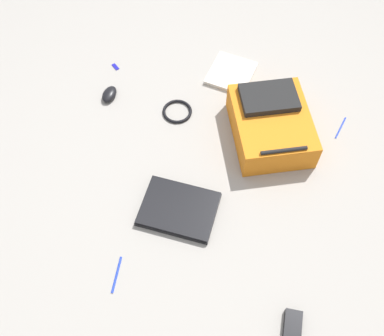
{
  "coord_description": "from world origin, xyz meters",
  "views": [
    {
      "loc": [
        -0.19,
        1.07,
        1.75
      ],
      "look_at": [
        0.03,
        0.03,
        0.02
      ],
      "focal_mm": 43.79,
      "sensor_mm": 36.0,
      "label": 1
    }
  ],
  "objects_px": {
    "backpack": "(271,124)",
    "pen_black": "(341,128)",
    "cable_coil": "(177,111)",
    "power_brick": "(292,327)",
    "book_blue": "(231,73)",
    "laptop": "(179,209)",
    "computer_mouse": "(109,94)",
    "pen_blue": "(116,274)",
    "usb_stick": "(115,67)"
  },
  "relations": [
    {
      "from": "book_blue",
      "to": "usb_stick",
      "type": "distance_m",
      "value": 0.59
    },
    {
      "from": "computer_mouse",
      "to": "cable_coil",
      "type": "xyz_separation_m",
      "value": [
        -0.34,
        0.03,
        -0.01
      ]
    },
    {
      "from": "laptop",
      "to": "computer_mouse",
      "type": "distance_m",
      "value": 0.7
    },
    {
      "from": "computer_mouse",
      "to": "pen_blue",
      "type": "height_order",
      "value": "computer_mouse"
    },
    {
      "from": "cable_coil",
      "to": "pen_blue",
      "type": "distance_m",
      "value": 0.82
    },
    {
      "from": "backpack",
      "to": "power_brick",
      "type": "xyz_separation_m",
      "value": [
        -0.19,
        0.85,
        -0.06
      ]
    },
    {
      "from": "usb_stick",
      "to": "pen_blue",
      "type": "bearing_deg",
      "value": 106.88
    },
    {
      "from": "cable_coil",
      "to": "laptop",
      "type": "bearing_deg",
      "value": 103.42
    },
    {
      "from": "backpack",
      "to": "pen_black",
      "type": "distance_m",
      "value": 0.35
    },
    {
      "from": "backpack",
      "to": "laptop",
      "type": "xyz_separation_m",
      "value": [
        0.32,
        0.47,
        -0.06
      ]
    },
    {
      "from": "computer_mouse",
      "to": "power_brick",
      "type": "height_order",
      "value": "computer_mouse"
    },
    {
      "from": "book_blue",
      "to": "computer_mouse",
      "type": "distance_m",
      "value": 0.61
    },
    {
      "from": "computer_mouse",
      "to": "power_brick",
      "type": "relative_size",
      "value": 0.83
    },
    {
      "from": "cable_coil",
      "to": "pen_blue",
      "type": "height_order",
      "value": "cable_coil"
    },
    {
      "from": "backpack",
      "to": "computer_mouse",
      "type": "distance_m",
      "value": 0.79
    },
    {
      "from": "computer_mouse",
      "to": "usb_stick",
      "type": "height_order",
      "value": "computer_mouse"
    },
    {
      "from": "backpack",
      "to": "usb_stick",
      "type": "bearing_deg",
      "value": -17.71
    },
    {
      "from": "laptop",
      "to": "pen_black",
      "type": "bearing_deg",
      "value": -138.47
    },
    {
      "from": "book_blue",
      "to": "cable_coil",
      "type": "height_order",
      "value": "book_blue"
    },
    {
      "from": "cable_coil",
      "to": "power_brick",
      "type": "bearing_deg",
      "value": 125.25
    },
    {
      "from": "book_blue",
      "to": "cable_coil",
      "type": "distance_m",
      "value": 0.36
    },
    {
      "from": "laptop",
      "to": "pen_blue",
      "type": "height_order",
      "value": "laptop"
    },
    {
      "from": "book_blue",
      "to": "pen_blue",
      "type": "distance_m",
      "value": 1.14
    },
    {
      "from": "backpack",
      "to": "book_blue",
      "type": "distance_m",
      "value": 0.4
    },
    {
      "from": "computer_mouse",
      "to": "power_brick",
      "type": "distance_m",
      "value": 1.33
    },
    {
      "from": "book_blue",
      "to": "power_brick",
      "type": "bearing_deg",
      "value": 109.46
    },
    {
      "from": "book_blue",
      "to": "pen_black",
      "type": "xyz_separation_m",
      "value": [
        -0.55,
        0.22,
        -0.01
      ]
    },
    {
      "from": "book_blue",
      "to": "pen_blue",
      "type": "height_order",
      "value": "book_blue"
    },
    {
      "from": "computer_mouse",
      "to": "pen_blue",
      "type": "xyz_separation_m",
      "value": [
        -0.29,
        0.85,
        -0.01
      ]
    },
    {
      "from": "pen_black",
      "to": "usb_stick",
      "type": "relative_size",
      "value": 2.99
    },
    {
      "from": "book_blue",
      "to": "pen_black",
      "type": "bearing_deg",
      "value": 157.99
    },
    {
      "from": "power_brick",
      "to": "pen_black",
      "type": "distance_m",
      "value": 0.96
    },
    {
      "from": "backpack",
      "to": "computer_mouse",
      "type": "xyz_separation_m",
      "value": [
        0.78,
        -0.07,
        -0.06
      ]
    },
    {
      "from": "backpack",
      "to": "pen_blue",
      "type": "xyz_separation_m",
      "value": [
        0.49,
        0.78,
        -0.07
      ]
    },
    {
      "from": "pen_blue",
      "to": "book_blue",
      "type": "bearing_deg",
      "value": -103.47
    },
    {
      "from": "pen_blue",
      "to": "laptop",
      "type": "bearing_deg",
      "value": -118.84
    },
    {
      "from": "backpack",
      "to": "pen_blue",
      "type": "distance_m",
      "value": 0.93
    },
    {
      "from": "pen_black",
      "to": "usb_stick",
      "type": "height_order",
      "value": "same"
    },
    {
      "from": "power_brick",
      "to": "computer_mouse",
      "type": "bearing_deg",
      "value": -43.35
    },
    {
      "from": "pen_black",
      "to": "power_brick",
      "type": "bearing_deg",
      "value": 81.8
    },
    {
      "from": "backpack",
      "to": "pen_blue",
      "type": "relative_size",
      "value": 3.4
    },
    {
      "from": "laptop",
      "to": "pen_black",
      "type": "height_order",
      "value": "laptop"
    },
    {
      "from": "backpack",
      "to": "laptop",
      "type": "distance_m",
      "value": 0.57
    },
    {
      "from": "power_brick",
      "to": "usb_stick",
      "type": "relative_size",
      "value": 2.68
    },
    {
      "from": "laptop",
      "to": "cable_coil",
      "type": "height_order",
      "value": "laptop"
    },
    {
      "from": "pen_blue",
      "to": "power_brick",
      "type": "bearing_deg",
      "value": 174.65
    },
    {
      "from": "backpack",
      "to": "computer_mouse",
      "type": "relative_size",
      "value": 4.87
    },
    {
      "from": "book_blue",
      "to": "pen_black",
      "type": "distance_m",
      "value": 0.59
    },
    {
      "from": "laptop",
      "to": "usb_stick",
      "type": "distance_m",
      "value": 0.87
    },
    {
      "from": "backpack",
      "to": "computer_mouse",
      "type": "bearing_deg",
      "value": -4.86
    }
  ]
}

